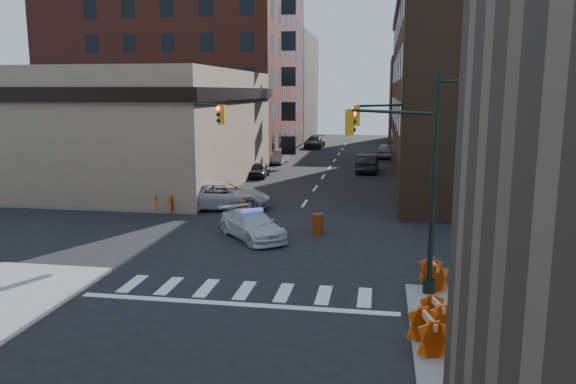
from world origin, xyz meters
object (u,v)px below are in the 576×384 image
(parked_car_wnear, at_px, (259,170))
(barricade_nw_a, at_px, (166,203))
(pedestrian_a, at_px, (188,196))
(barrel_road, at_px, (318,224))
(pedestrian_b, at_px, (116,189))
(parked_car_wfar, at_px, (279,157))
(barrel_bank, at_px, (242,209))
(pickup, at_px, (222,196))
(parked_car_enear, at_px, (367,163))
(police_car, at_px, (252,225))
(barricade_se_a, at_px, (433,275))

(parked_car_wnear, xyz_separation_m, barricade_nw_a, (-2.51, -15.12, 0.02))
(pedestrian_a, relative_size, barrel_road, 1.65)
(parked_car_wnear, distance_m, pedestrian_b, 14.56)
(parked_car_wnear, distance_m, parked_car_wfar, 9.70)
(barrel_road, relative_size, barrel_bank, 1.15)
(parked_car_wfar, bearing_deg, barrel_bank, -81.83)
(barrel_bank, relative_size, barricade_nw_a, 0.69)
(pedestrian_b, relative_size, barrel_road, 1.49)
(pickup, xyz_separation_m, barrel_road, (6.71, -5.31, -0.32))
(pickup, xyz_separation_m, parked_car_wfar, (-0.54, 23.03, -0.20))
(barrel_road, bearing_deg, parked_car_enear, 85.15)
(parked_car_wfar, xyz_separation_m, pedestrian_a, (-1.25, -24.46, 0.37))
(barrel_road, height_order, barrel_bank, barrel_road)
(police_car, relative_size, parked_car_enear, 0.96)
(parked_car_enear, distance_m, pedestrian_a, 22.04)
(police_car, relative_size, parked_car_wfar, 1.22)
(parked_car_wfar, height_order, pedestrian_a, pedestrian_a)
(police_car, height_order, barricade_se_a, police_car)
(pedestrian_a, bearing_deg, pickup, 80.44)
(pedestrian_a, bearing_deg, barricade_nw_a, -121.66)
(parked_car_wfar, height_order, barricade_se_a, parked_car_wfar)
(pedestrian_a, xyz_separation_m, barrel_road, (8.50, -3.88, -0.49))
(pedestrian_b, bearing_deg, pickup, -38.25)
(parked_car_wnear, bearing_deg, police_car, -80.85)
(parked_car_enear, bearing_deg, pedestrian_a, 64.40)
(parked_car_enear, bearing_deg, parked_car_wfar, -26.02)
(parked_car_enear, height_order, barrel_bank, parked_car_enear)
(police_car, height_order, pedestrian_a, pedestrian_a)
(parked_car_wnear, height_order, pedestrian_b, pedestrian_b)
(pedestrian_b, bearing_deg, barricade_nw_a, -61.80)
(barricade_se_a, bearing_deg, pedestrian_a, 41.41)
(barrel_bank, bearing_deg, barricade_se_a, -47.88)
(barrel_road, bearing_deg, parked_car_wnear, 111.25)
(pedestrian_a, height_order, barricade_se_a, pedestrian_a)
(barricade_nw_a, bearing_deg, parked_car_enear, 72.89)
(barrel_road, xyz_separation_m, barricade_se_a, (5.26, -7.90, 0.10))
(pedestrian_a, distance_m, barrel_bank, 3.62)
(parked_car_wfar, distance_m, barricade_se_a, 38.33)
(pedestrian_b, bearing_deg, barricade_se_a, -69.32)
(parked_car_wfar, distance_m, barrel_road, 29.24)
(parked_car_wnear, height_order, barricade_se_a, parked_car_wnear)
(police_car, relative_size, pickup, 0.79)
(parked_car_enear, relative_size, barricade_nw_a, 3.74)
(parked_car_wfar, relative_size, pedestrian_a, 2.27)
(pedestrian_a, bearing_deg, barricade_se_a, 1.31)
(parked_car_wfar, height_order, barrel_road, parked_car_wfar)
(police_car, distance_m, pedestrian_b, 13.29)
(police_car, xyz_separation_m, parked_car_wfar, (-4.07, 29.87, -0.05))
(parked_car_wfar, height_order, barrel_bank, parked_car_wfar)
(parked_car_wnear, xyz_separation_m, barrel_bank, (2.29, -15.22, -0.18))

